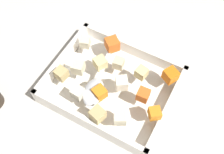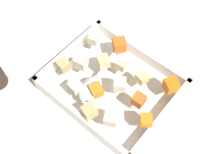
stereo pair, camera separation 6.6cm
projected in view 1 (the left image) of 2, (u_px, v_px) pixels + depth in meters
name	position (u px, v px, depth m)	size (l,w,h in m)	color
ground_plane	(110.00, 85.00, 0.72)	(4.00, 4.00, 0.00)	beige
baking_dish	(112.00, 86.00, 0.70)	(0.32, 0.26, 0.05)	white
carrot_chunk_corner_sw	(100.00, 93.00, 0.63)	(0.03, 0.03, 0.03)	orange
carrot_chunk_rim_edge	(171.00, 75.00, 0.65)	(0.03, 0.03, 0.03)	orange
carrot_chunk_front_center	(112.00, 44.00, 0.70)	(0.03, 0.03, 0.03)	orange
carrot_chunk_heap_side	(143.00, 95.00, 0.63)	(0.03, 0.03, 0.03)	orange
carrot_chunk_far_left	(155.00, 113.00, 0.60)	(0.03, 0.03, 0.03)	orange
potato_chunk_mid_right	(78.00, 67.00, 0.67)	(0.03, 0.03, 0.03)	beige
potato_chunk_heap_top	(141.00, 73.00, 0.66)	(0.03, 0.03, 0.03)	#E0CC89
potato_chunk_far_right	(119.00, 63.00, 0.68)	(0.03, 0.03, 0.03)	beige
potato_chunk_corner_nw	(120.00, 118.00, 0.60)	(0.03, 0.03, 0.03)	beige
potato_chunk_near_spoon	(61.00, 74.00, 0.66)	(0.03, 0.03, 0.03)	tan
potato_chunk_mid_left	(98.00, 114.00, 0.60)	(0.03, 0.03, 0.03)	tan
potato_chunk_corner_se	(85.00, 42.00, 0.71)	(0.03, 0.03, 0.03)	beige
potato_chunk_near_left	(100.00, 63.00, 0.67)	(0.03, 0.03, 0.03)	#E0CC89
parsnip_chunk_near_right	(78.00, 93.00, 0.63)	(0.03, 0.03, 0.03)	silver
parsnip_chunk_corner_ne	(122.00, 83.00, 0.64)	(0.03, 0.03, 0.03)	silver
serving_spoon	(95.00, 87.00, 0.64)	(0.08, 0.26, 0.02)	silver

